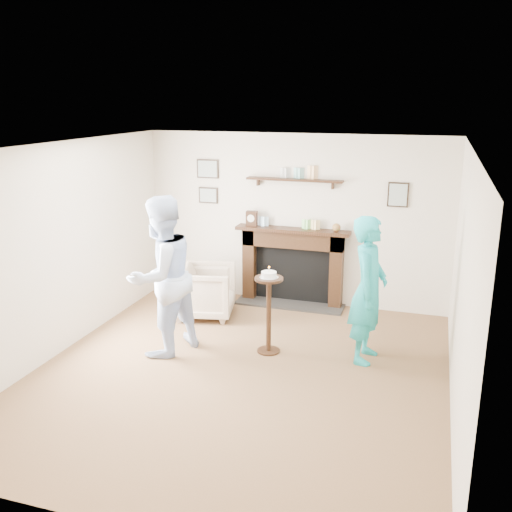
# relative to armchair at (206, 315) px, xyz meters

# --- Properties ---
(ground) EXTENTS (5.00, 5.00, 0.00)m
(ground) POSITION_rel_armchair_xyz_m (1.03, -1.53, 0.00)
(ground) COLOR brown
(ground) RESTS_ON ground
(room_shell) EXTENTS (4.54, 5.02, 2.52)m
(room_shell) POSITION_rel_armchair_xyz_m (1.03, -0.84, 1.62)
(room_shell) COLOR beige
(room_shell) RESTS_ON ground
(armchair) EXTENTS (0.94, 0.93, 0.72)m
(armchair) POSITION_rel_armchair_xyz_m (0.00, 0.00, 0.00)
(armchair) COLOR gray
(armchair) RESTS_ON ground
(man) EXTENTS (1.02, 1.13, 1.92)m
(man) POSITION_rel_armchair_xyz_m (-0.02, -1.26, 0.00)
(man) COLOR #AFBBDB
(man) RESTS_ON ground
(woman) EXTENTS (0.47, 0.66, 1.72)m
(woman) POSITION_rel_armchair_xyz_m (2.33, -0.72, 0.00)
(woman) COLOR teal
(woman) RESTS_ON ground
(pedestal_table) EXTENTS (0.34, 0.34, 1.08)m
(pedestal_table) POSITION_rel_armchair_xyz_m (1.18, -0.88, 0.67)
(pedestal_table) COLOR black
(pedestal_table) RESTS_ON ground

